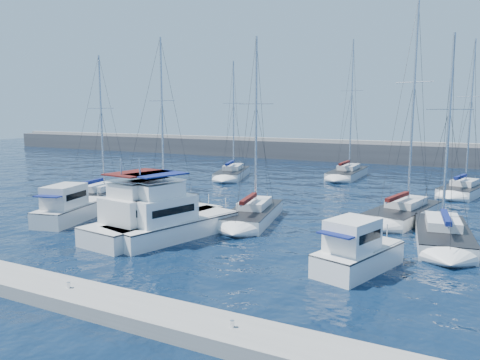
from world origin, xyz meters
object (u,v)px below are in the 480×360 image
at_px(sailboat_mid_e, 443,235).
at_px(sailboat_mid_c, 253,214).
at_px(sailboat_mid_a, 100,196).
at_px(sailboat_back_b, 347,173).
at_px(motor_yacht_stbd_inner, 169,221).
at_px(motor_yacht_stbd_outer, 356,253).
at_px(motor_yacht_port_outer, 70,209).
at_px(sailboat_mid_b, 159,204).
at_px(motor_yacht_port_inner, 151,218).
at_px(sailboat_back_a, 232,173).
at_px(sailboat_back_c, 463,190).
at_px(sailboat_mid_d, 404,212).

bearing_deg(sailboat_mid_e, sailboat_mid_c, 172.12).
xyz_separation_m(sailboat_mid_a, sailboat_back_b, (15.93, 25.83, 0.03)).
height_order(motor_yacht_stbd_inner, motor_yacht_stbd_outer, motor_yacht_stbd_inner).
distance_m(motor_yacht_stbd_inner, sailboat_mid_c, 7.29).
height_order(motor_yacht_port_outer, sailboat_mid_b, sailboat_mid_b).
distance_m(motor_yacht_port_inner, sailboat_back_b, 33.33).
xyz_separation_m(motor_yacht_stbd_outer, sailboat_back_b, (-9.35, 33.86, -0.41)).
relative_size(motor_yacht_stbd_outer, sailboat_mid_a, 0.44).
relative_size(motor_yacht_stbd_outer, sailboat_mid_b, 0.41).
xyz_separation_m(motor_yacht_stbd_outer, sailboat_mid_e, (3.52, 7.61, -0.44)).
relative_size(sailboat_mid_e, sailboat_back_a, 0.90).
distance_m(motor_yacht_port_outer, sailboat_back_c, 36.06).
relative_size(sailboat_mid_b, sailboat_mid_d, 0.87).
height_order(motor_yacht_stbd_outer, sailboat_mid_a, sailboat_mid_a).
xyz_separation_m(sailboat_mid_c, sailboat_back_a, (-12.49, 19.78, 0.00)).
xyz_separation_m(motor_yacht_stbd_outer, sailboat_back_a, (-22.01, 27.28, -0.43)).
bearing_deg(sailboat_mid_d, sailboat_mid_b, -150.95).
distance_m(motor_yacht_port_outer, sailboat_mid_d, 25.11).
distance_m(sailboat_mid_c, sailboat_mid_d, 11.46).
bearing_deg(sailboat_back_a, sailboat_back_c, -18.49).
height_order(motor_yacht_stbd_inner, sailboat_mid_b, sailboat_mid_b).
xyz_separation_m(sailboat_mid_c, sailboat_back_b, (0.16, 26.35, 0.02)).
xyz_separation_m(sailboat_mid_e, sailboat_back_c, (0.40, 19.02, 0.04)).
bearing_deg(motor_yacht_port_outer, sailboat_mid_c, 14.17).
xyz_separation_m(sailboat_mid_e, sailboat_back_b, (-12.87, 26.24, 0.03)).
bearing_deg(motor_yacht_port_outer, motor_yacht_port_inner, -16.06).
height_order(motor_yacht_stbd_outer, sailboat_back_b, sailboat_back_b).
xyz_separation_m(motor_yacht_stbd_inner, sailboat_back_b, (2.97, 33.05, -0.60)).
bearing_deg(sailboat_mid_b, sailboat_back_c, 46.02).
bearing_deg(motor_yacht_stbd_inner, motor_yacht_port_inner, -165.35).
relative_size(sailboat_mid_a, sailboat_mid_d, 0.81).
xyz_separation_m(motor_yacht_port_outer, motor_yacht_port_inner, (7.89, -0.38, 0.19)).
bearing_deg(sailboat_mid_a, motor_yacht_port_inner, -41.56).
xyz_separation_m(sailboat_mid_a, sailboat_mid_b, (7.04, -0.53, 0.02)).
height_order(sailboat_mid_c, sailboat_mid_d, sailboat_mid_d).
bearing_deg(motor_yacht_port_outer, sailboat_mid_b, 48.45).
distance_m(motor_yacht_stbd_inner, sailboat_back_b, 33.19).
distance_m(sailboat_mid_d, sailboat_mid_e, 6.51).
distance_m(motor_yacht_port_outer, sailboat_back_b, 34.90).
xyz_separation_m(motor_yacht_port_inner, sailboat_mid_b, (-4.51, 6.68, -0.61)).
height_order(motor_yacht_port_outer, motor_yacht_port_inner, motor_yacht_port_inner).
distance_m(motor_yacht_stbd_outer, sailboat_mid_b, 19.73).
relative_size(sailboat_mid_d, sailboat_back_b, 0.96).
height_order(motor_yacht_port_inner, sailboat_back_a, sailboat_back_a).
relative_size(sailboat_mid_d, sailboat_back_c, 1.08).
relative_size(sailboat_back_b, sailboat_back_c, 1.12).
xyz_separation_m(motor_yacht_stbd_inner, sailboat_mid_d, (12.69, 12.50, -0.60)).
distance_m(motor_yacht_stbd_outer, sailboat_back_c, 26.93).
xyz_separation_m(motor_yacht_port_inner, sailboat_back_b, (4.39, 33.04, -0.60)).
xyz_separation_m(motor_yacht_port_inner, motor_yacht_stbd_outer, (13.74, -0.82, -0.19)).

